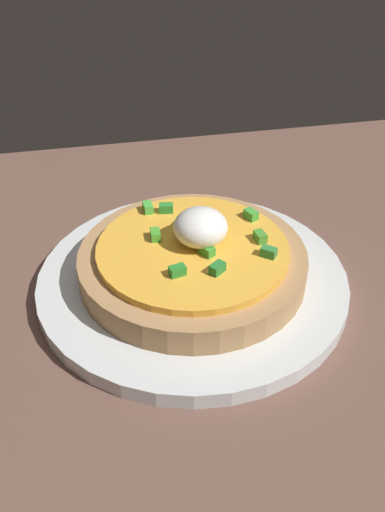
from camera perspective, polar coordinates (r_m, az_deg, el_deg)
name	(u,v)px	position (r cm, az deg, el deg)	size (l,w,h in cm)	color
dining_table	(174,356)	(46.92, -1.86, -9.91)	(100.73, 74.42, 2.92)	brown
plate	(192,281)	(50.60, 0.00, -2.46)	(27.05, 27.05, 1.40)	silver
pizza	(193,259)	(49.21, 0.05, -0.32)	(19.60, 19.60, 6.15)	#AC8051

